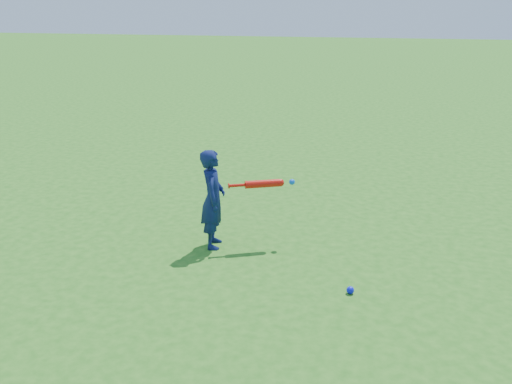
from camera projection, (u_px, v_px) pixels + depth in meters
ground at (179, 253)px, 6.45m from camera, size 80.00×80.00×0.00m
child at (213, 199)px, 6.47m from camera, size 0.35×0.47×1.15m
ground_ball_blue at (350, 290)px, 5.55m from camera, size 0.08×0.08×0.08m
bat_swing at (266, 184)px, 6.49m from camera, size 0.72×0.37×0.09m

